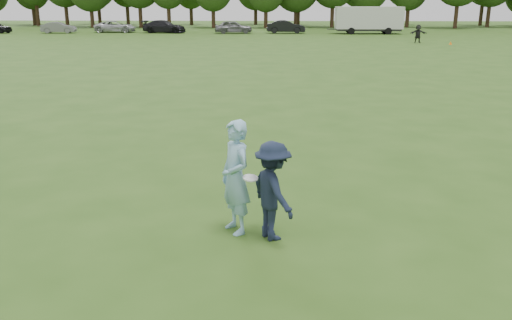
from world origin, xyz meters
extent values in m
plane|color=#2A4B15|center=(0.00, 0.00, 0.00)|extent=(200.00, 200.00, 0.00)
imported|color=#87B9D1|center=(-0.75, 0.27, 1.03)|extent=(0.82, 0.90, 2.07)
imported|color=#171F32|center=(-0.09, 0.00, 0.88)|extent=(1.13, 1.31, 1.76)
imported|color=#242424|center=(13.58, 45.06, 0.87)|extent=(1.62, 0.54, 1.74)
imported|color=slate|center=(-27.01, 59.04, 0.68)|extent=(4.28, 1.94, 1.36)
imported|color=#B1B2B6|center=(-20.46, 60.94, 0.72)|extent=(5.30, 2.73, 1.43)
imported|color=black|center=(-14.04, 60.13, 0.77)|extent=(5.52, 2.69, 1.55)
imported|color=slate|center=(-5.34, 59.33, 0.78)|extent=(4.78, 2.34, 1.57)
imported|color=black|center=(1.12, 59.90, 0.78)|extent=(4.76, 1.70, 1.56)
cone|color=orange|center=(16.17, 43.13, 0.15)|extent=(0.28, 0.28, 0.30)
cylinder|color=white|center=(-0.48, 0.02, 1.11)|extent=(0.30, 0.30, 0.08)
cube|color=silver|center=(11.13, 59.28, 1.90)|extent=(8.00, 2.50, 2.60)
cube|color=black|center=(11.13, 59.28, 0.50)|extent=(7.60, 2.30, 0.25)
cylinder|color=black|center=(8.93, 58.03, 0.40)|extent=(0.80, 0.25, 0.80)
cylinder|color=black|center=(8.93, 60.53, 0.40)|extent=(0.80, 0.25, 0.80)
cylinder|color=black|center=(13.33, 58.03, 0.40)|extent=(0.80, 0.25, 0.80)
cylinder|color=black|center=(13.33, 60.53, 0.40)|extent=(0.80, 0.25, 0.80)
cube|color=#333333|center=(6.73, 59.28, 0.55)|extent=(1.20, 0.15, 0.12)
cylinder|color=#332114|center=(-37.59, 77.79, 1.96)|extent=(0.56, 0.56, 3.91)
cylinder|color=#332114|center=(-32.29, 76.03, 1.92)|extent=(0.56, 0.56, 3.83)
cylinder|color=#332114|center=(-27.39, 73.06, 1.63)|extent=(0.56, 0.56, 3.25)
cylinder|color=#332114|center=(-20.22, 73.48, 1.86)|extent=(0.56, 0.56, 3.71)
cylinder|color=#332114|center=(-15.90, 73.09, 1.73)|extent=(0.56, 0.56, 3.46)
cylinder|color=#332114|center=(-9.32, 72.95, 1.57)|extent=(0.56, 0.56, 3.14)
cylinder|color=#332114|center=(-1.61, 72.69, 1.51)|extent=(0.56, 0.56, 3.01)
cylinder|color=#332114|center=(2.83, 75.07, 1.61)|extent=(0.56, 0.56, 3.23)
cylinder|color=#332114|center=(8.24, 74.97, 1.88)|extent=(0.56, 0.56, 3.77)
cylinder|color=#332114|center=(13.38, 75.56, 1.66)|extent=(0.56, 0.56, 3.33)
cylinder|color=#332114|center=(19.58, 75.81, 1.61)|extent=(0.56, 0.56, 3.22)
cylinder|color=#332114|center=(25.83, 72.87, 2.08)|extent=(0.56, 0.56, 4.15)
cylinder|color=#332114|center=(31.73, 76.39, 1.97)|extent=(0.56, 0.56, 3.95)
cylinder|color=#332114|center=(-39.55, 80.93, 1.63)|extent=(0.56, 0.56, 3.25)
cylinder|color=#332114|center=(-29.72, 83.93, 1.81)|extent=(0.56, 0.56, 3.62)
cylinder|color=#332114|center=(-24.24, 81.39, 1.80)|extent=(0.56, 0.56, 3.61)
cylinder|color=#332114|center=(-13.94, 81.92, 1.65)|extent=(0.56, 0.56, 3.29)
cylinder|color=#332114|center=(-3.49, 83.39, 1.64)|extent=(0.56, 0.56, 3.28)
cylinder|color=#332114|center=(3.45, 81.85, 1.56)|extent=(0.56, 0.56, 3.11)
cylinder|color=#332114|center=(12.88, 83.26, 1.75)|extent=(0.56, 0.56, 3.50)
cylinder|color=#332114|center=(20.66, 83.86, 1.90)|extent=(0.56, 0.56, 3.80)
cylinder|color=#332114|center=(32.72, 82.11, 1.92)|extent=(0.56, 0.56, 3.84)
camera|label=1|loc=(-0.06, -8.83, 4.07)|focal=38.00mm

